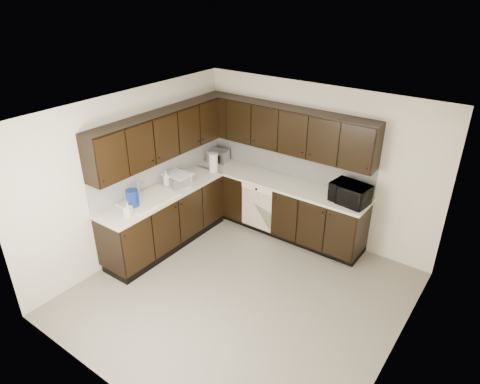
# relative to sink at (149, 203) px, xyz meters

# --- Properties ---
(floor) EXTENTS (4.00, 4.00, 0.00)m
(floor) POSITION_rel_sink_xyz_m (1.68, 0.01, -0.88)
(floor) COLOR gray
(floor) RESTS_ON ground
(ceiling) EXTENTS (4.00, 4.00, 0.00)m
(ceiling) POSITION_rel_sink_xyz_m (1.68, 0.01, 1.62)
(ceiling) COLOR white
(ceiling) RESTS_ON wall_back
(wall_back) EXTENTS (4.00, 0.02, 2.50)m
(wall_back) POSITION_rel_sink_xyz_m (1.68, 2.01, 0.37)
(wall_back) COLOR silver
(wall_back) RESTS_ON floor
(wall_left) EXTENTS (0.02, 4.00, 2.50)m
(wall_left) POSITION_rel_sink_xyz_m (-0.32, 0.01, 0.37)
(wall_left) COLOR silver
(wall_left) RESTS_ON floor
(wall_right) EXTENTS (0.02, 4.00, 2.50)m
(wall_right) POSITION_rel_sink_xyz_m (3.68, 0.01, 0.37)
(wall_right) COLOR silver
(wall_right) RESTS_ON floor
(wall_front) EXTENTS (4.00, 0.02, 2.50)m
(wall_front) POSITION_rel_sink_xyz_m (1.68, -1.99, 0.37)
(wall_front) COLOR silver
(wall_front) RESTS_ON floor
(lower_cabinets) EXTENTS (3.00, 2.80, 0.90)m
(lower_cabinets) POSITION_rel_sink_xyz_m (0.67, 1.12, -0.47)
(lower_cabinets) COLOR black
(lower_cabinets) RESTS_ON floor
(countertop) EXTENTS (3.03, 2.83, 0.04)m
(countertop) POSITION_rel_sink_xyz_m (0.67, 1.12, 0.04)
(countertop) COLOR silver
(countertop) RESTS_ON lower_cabinets
(backsplash) EXTENTS (3.00, 2.80, 0.48)m
(backsplash) POSITION_rel_sink_xyz_m (0.46, 1.33, 0.30)
(backsplash) COLOR silver
(backsplash) RESTS_ON countertop
(upper_cabinets) EXTENTS (3.00, 2.80, 0.70)m
(upper_cabinets) POSITION_rel_sink_xyz_m (0.58, 1.22, 0.89)
(upper_cabinets) COLOR black
(upper_cabinets) RESTS_ON wall_back
(dishwasher) EXTENTS (0.58, 0.04, 0.78)m
(dishwasher) POSITION_rel_sink_xyz_m (0.98, 1.42, -0.33)
(dishwasher) COLOR #F4EBC7
(dishwasher) RESTS_ON lower_cabinets
(sink) EXTENTS (0.54, 0.82, 0.42)m
(sink) POSITION_rel_sink_xyz_m (0.00, 0.00, 0.00)
(sink) COLOR #F4EBC7
(sink) RESTS_ON countertop
(microwave) EXTENTS (0.58, 0.43, 0.30)m
(microwave) POSITION_rel_sink_xyz_m (2.43, 1.66, 0.21)
(microwave) COLOR black
(microwave) RESTS_ON countertop
(soap_bottle_a) EXTENTS (0.12, 0.13, 0.22)m
(soap_bottle_a) POSITION_rel_sink_xyz_m (0.14, -0.49, 0.17)
(soap_bottle_a) COLOR gray
(soap_bottle_a) RESTS_ON countertop
(soap_bottle_b) EXTENTS (0.13, 0.13, 0.26)m
(soap_bottle_b) POSITION_rel_sink_xyz_m (-0.11, 0.50, 0.19)
(soap_bottle_b) COLOR gray
(soap_bottle_b) RESTS_ON countertop
(toaster_oven) EXTENTS (0.39, 0.32, 0.21)m
(toaster_oven) POSITION_rel_sink_xyz_m (-0.07, 1.74, 0.17)
(toaster_oven) COLOR #B3B3B5
(toaster_oven) RESTS_ON countertop
(storage_bin) EXTENTS (0.50, 0.44, 0.16)m
(storage_bin) POSITION_rel_sink_xyz_m (-0.03, 0.67, 0.14)
(storage_bin) COLOR white
(storage_bin) RESTS_ON countertop
(blue_pitcher) EXTENTS (0.19, 0.19, 0.27)m
(blue_pitcher) POSITION_rel_sink_xyz_m (-0.01, -0.27, 0.19)
(blue_pitcher) COLOR #103098
(blue_pitcher) RESTS_ON countertop
(teal_tumbler) EXTENTS (0.12, 0.12, 0.21)m
(teal_tumbler) POSITION_rel_sink_xyz_m (0.15, 1.36, 0.17)
(teal_tumbler) COLOR #0D9588
(teal_tumbler) RESTS_ON countertop
(paper_towel_roll) EXTENTS (0.17, 0.17, 0.32)m
(paper_towel_roll) POSITION_rel_sink_xyz_m (0.14, 1.36, 0.22)
(paper_towel_roll) COLOR silver
(paper_towel_roll) RESTS_ON countertop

